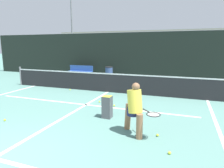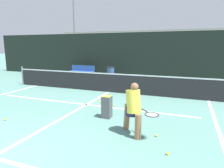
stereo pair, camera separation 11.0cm
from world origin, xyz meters
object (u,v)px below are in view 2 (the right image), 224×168
(ball_hopper, at_px, (107,106))
(courtside_bench, at_px, (82,71))
(player_practicing, at_px, (133,107))
(parked_car, at_px, (139,65))
(trash_bin, at_px, (111,73))

(ball_hopper, xyz_separation_m, courtside_bench, (-4.92, 7.16, 0.11))
(courtside_bench, bearing_deg, player_practicing, -53.53)
(player_practicing, xyz_separation_m, parked_car, (-2.97, 12.86, -0.16))
(player_practicing, distance_m, parked_car, 13.20)
(parked_car, bearing_deg, courtside_bench, -122.37)
(courtside_bench, xyz_separation_m, parked_car, (3.05, 4.81, 0.09))
(player_practicing, bearing_deg, parked_car, 150.22)
(ball_hopper, distance_m, trash_bin, 7.54)
(courtside_bench, bearing_deg, ball_hopper, -55.82)
(courtside_bench, relative_size, trash_bin, 2.17)
(courtside_bench, distance_m, trash_bin, 2.26)
(player_practicing, height_order, parked_car, player_practicing)
(ball_hopper, bearing_deg, player_practicing, -39.06)
(courtside_bench, bearing_deg, trash_bin, -2.81)
(player_practicing, relative_size, parked_car, 0.35)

